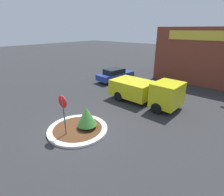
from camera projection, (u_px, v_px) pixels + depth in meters
name	position (u px, v px, depth m)	size (l,w,h in m)	color
ground_plane	(78.00, 130.00, 10.63)	(120.00, 120.00, 0.00)	#2D2D30
traffic_island	(78.00, 129.00, 10.60)	(3.60, 3.60, 0.14)	silver
stop_sign	(63.00, 109.00, 9.41)	(0.70, 0.07, 2.51)	#4C4C51
island_shrub	(87.00, 116.00, 10.34)	(1.17, 1.17, 1.38)	brown
utility_truck	(145.00, 91.00, 14.12)	(5.86, 2.63, 2.10)	gold
storefront_building	(207.00, 55.00, 19.89)	(10.00, 6.07, 5.92)	brown
parked_sedan_blue	(115.00, 75.00, 20.29)	(2.43, 4.73, 1.47)	navy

